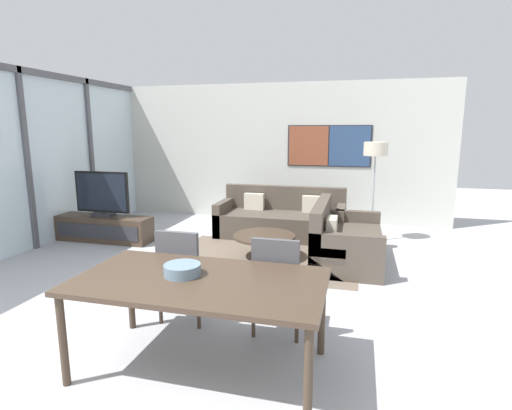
% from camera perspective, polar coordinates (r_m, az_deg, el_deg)
% --- Properties ---
extents(ground_plane, '(24.00, 24.00, 0.00)m').
position_cam_1_polar(ground_plane, '(3.33, -25.32, -24.84)').
color(ground_plane, '#B2B2B7').
extents(wall_back, '(7.29, 0.09, 2.80)m').
position_cam_1_polar(wall_back, '(8.36, 2.03, 7.53)').
color(wall_back, silver).
rests_on(wall_back, ground_plane).
extents(window_wall_left, '(0.07, 6.13, 2.80)m').
position_cam_1_polar(window_wall_left, '(7.14, -30.13, 6.56)').
color(window_wall_left, silver).
rests_on(window_wall_left, ground_plane).
extents(area_rug, '(2.73, 1.87, 0.01)m').
position_cam_1_polar(area_rug, '(5.98, 1.16, -7.51)').
color(area_rug, '#706051').
rests_on(area_rug, ground_plane).
extents(tv_console, '(1.65, 0.44, 0.43)m').
position_cam_1_polar(tv_console, '(7.28, -20.82, -3.15)').
color(tv_console, '#423326').
rests_on(tv_console, ground_plane).
extents(television, '(0.99, 0.20, 0.76)m').
position_cam_1_polar(television, '(7.17, -21.13, 1.41)').
color(television, '#2D2D33').
rests_on(television, tv_console).
extents(sofa_main, '(2.23, 0.94, 0.85)m').
position_cam_1_polar(sofa_main, '(7.16, 3.65, -2.18)').
color(sofa_main, '#51473D').
rests_on(sofa_main, ground_plane).
extents(sofa_side, '(0.94, 1.65, 0.85)m').
position_cam_1_polar(sofa_side, '(5.89, 12.14, -5.29)').
color(sofa_side, '#51473D').
rests_on(sofa_side, ground_plane).
extents(coffee_table, '(0.91, 0.91, 0.35)m').
position_cam_1_polar(coffee_table, '(5.90, 1.17, -5.09)').
color(coffee_table, '#423326').
rests_on(coffee_table, ground_plane).
extents(dining_table, '(1.92, 1.03, 0.76)m').
position_cam_1_polar(dining_table, '(3.16, -8.03, -11.45)').
color(dining_table, '#423326').
rests_on(dining_table, ground_plane).
extents(dining_chair_left, '(0.46, 0.46, 0.95)m').
position_cam_1_polar(dining_chair_left, '(4.01, -10.37, -9.30)').
color(dining_chair_left, '#4C4C51').
rests_on(dining_chair_left, ground_plane).
extents(dining_chair_centre, '(0.46, 0.46, 0.95)m').
position_cam_1_polar(dining_chair_centre, '(3.71, 3.12, -10.82)').
color(dining_chair_centre, '#4C4C51').
rests_on(dining_chair_centre, ground_plane).
extents(fruit_bowl, '(0.29, 0.29, 0.09)m').
position_cam_1_polar(fruit_bowl, '(3.21, -10.49, -8.98)').
color(fruit_bowl, slate).
rests_on(fruit_bowl, dining_table).
extents(floor_lamp, '(0.39, 0.39, 1.67)m').
position_cam_1_polar(floor_lamp, '(6.85, 16.70, 6.77)').
color(floor_lamp, '#2D2D33').
rests_on(floor_lamp, ground_plane).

